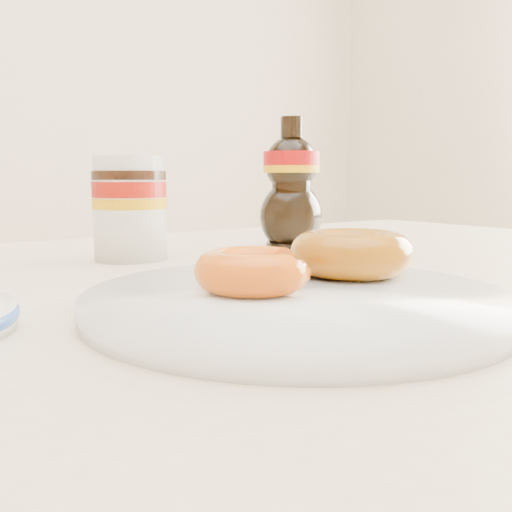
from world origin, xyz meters
TOP-DOWN VIEW (x-y plane):
  - dining_table at (0.00, 0.10)m, footprint 1.40×0.90m
  - plate at (-0.07, -0.04)m, footprint 0.31×0.31m
  - donut_bitten at (-0.09, -0.02)m, footprint 0.09×0.09m
  - donut_whole at (0.01, -0.01)m, footprint 0.12×0.12m
  - nutella_jar at (-0.06, 0.28)m, footprint 0.09×0.09m
  - syrup_bottle at (0.17, 0.26)m, footprint 0.11×0.10m

SIDE VIEW (x-z plane):
  - dining_table at x=0.00m, z-range 0.29..1.04m
  - plate at x=-0.07m, z-range 0.75..0.77m
  - donut_bitten at x=-0.09m, z-range 0.77..0.79m
  - donut_whole at x=0.01m, z-range 0.77..0.80m
  - nutella_jar at x=-0.06m, z-range 0.75..0.88m
  - syrup_bottle at x=0.17m, z-range 0.75..0.93m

